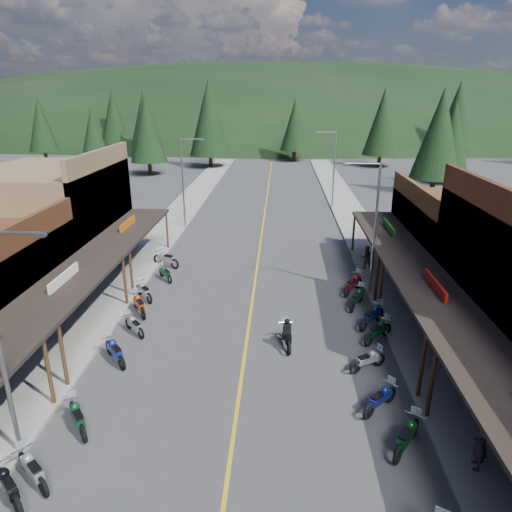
# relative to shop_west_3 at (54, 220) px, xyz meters

# --- Properties ---
(ground) EXTENTS (220.00, 220.00, 0.00)m
(ground) POSITION_rel_shop_west_3_xyz_m (13.78, -11.30, -3.52)
(ground) COLOR #38383A
(ground) RESTS_ON ground
(centerline) EXTENTS (0.15, 90.00, 0.01)m
(centerline) POSITION_rel_shop_west_3_xyz_m (13.78, 8.70, -3.51)
(centerline) COLOR gold
(centerline) RESTS_ON ground
(sidewalk_west) EXTENTS (3.40, 94.00, 0.15)m
(sidewalk_west) POSITION_rel_shop_west_3_xyz_m (5.08, 8.70, -3.44)
(sidewalk_west) COLOR gray
(sidewalk_west) RESTS_ON ground
(sidewalk_east) EXTENTS (3.40, 94.00, 0.15)m
(sidewalk_east) POSITION_rel_shop_west_3_xyz_m (22.48, 8.70, -3.44)
(sidewalk_east) COLOR gray
(sidewalk_east) RESTS_ON ground
(shop_west_3) EXTENTS (10.90, 10.20, 8.20)m
(shop_west_3) POSITION_rel_shop_west_3_xyz_m (0.00, 0.00, 0.00)
(shop_west_3) COLOR brown
(shop_west_3) RESTS_ON ground
(shop_east_3) EXTENTS (10.90, 10.20, 6.20)m
(shop_east_3) POSITION_rel_shop_west_3_xyz_m (27.54, 0.00, -0.99)
(shop_east_3) COLOR #4C2D16
(shop_east_3) RESTS_ON ground
(streetlight_0) EXTENTS (2.16, 0.18, 8.00)m
(streetlight_0) POSITION_rel_shop_west_3_xyz_m (6.83, -17.30, 0.94)
(streetlight_0) COLOR gray
(streetlight_0) RESTS_ON ground
(streetlight_1) EXTENTS (2.16, 0.18, 8.00)m
(streetlight_1) POSITION_rel_shop_west_3_xyz_m (6.83, 10.70, 0.94)
(streetlight_1) COLOR gray
(streetlight_1) RESTS_ON ground
(streetlight_2) EXTENTS (2.16, 0.18, 8.00)m
(streetlight_2) POSITION_rel_shop_west_3_xyz_m (20.74, -3.30, 0.94)
(streetlight_2) COLOR gray
(streetlight_2) RESTS_ON ground
(streetlight_3) EXTENTS (2.16, 0.18, 8.00)m
(streetlight_3) POSITION_rel_shop_west_3_xyz_m (20.74, 18.70, 0.94)
(streetlight_3) COLOR gray
(streetlight_3) RESTS_ON ground
(ridge_hill) EXTENTS (310.00, 140.00, 60.00)m
(ridge_hill) POSITION_rel_shop_west_3_xyz_m (13.78, 123.70, -3.52)
(ridge_hill) COLOR black
(ridge_hill) RESTS_ON ground
(pine_0) EXTENTS (5.04, 5.04, 11.00)m
(pine_0) POSITION_rel_shop_west_3_xyz_m (-26.22, 50.70, 2.96)
(pine_0) COLOR black
(pine_0) RESTS_ON ground
(pine_1) EXTENTS (5.88, 5.88, 12.50)m
(pine_1) POSITION_rel_shop_west_3_xyz_m (-10.22, 58.70, 3.72)
(pine_1) COLOR black
(pine_1) RESTS_ON ground
(pine_2) EXTENTS (6.72, 6.72, 14.00)m
(pine_2) POSITION_rel_shop_west_3_xyz_m (3.78, 46.70, 4.47)
(pine_2) COLOR black
(pine_2) RESTS_ON ground
(pine_3) EXTENTS (5.04, 5.04, 11.00)m
(pine_3) POSITION_rel_shop_west_3_xyz_m (17.78, 54.70, 2.96)
(pine_3) COLOR black
(pine_3) RESTS_ON ground
(pine_4) EXTENTS (5.88, 5.88, 12.50)m
(pine_4) POSITION_rel_shop_west_3_xyz_m (31.78, 48.70, 3.72)
(pine_4) COLOR black
(pine_4) RESTS_ON ground
(pine_5) EXTENTS (6.72, 6.72, 14.00)m
(pine_5) POSITION_rel_shop_west_3_xyz_m (47.78, 60.70, 4.47)
(pine_5) COLOR black
(pine_5) RESTS_ON ground
(pine_7) EXTENTS (5.88, 5.88, 12.50)m
(pine_7) POSITION_rel_shop_west_3_xyz_m (-18.22, 64.70, 3.72)
(pine_7) COLOR black
(pine_7) RESTS_ON ground
(pine_8) EXTENTS (4.48, 4.48, 10.00)m
(pine_8) POSITION_rel_shop_west_3_xyz_m (-8.22, 28.70, 2.46)
(pine_8) COLOR black
(pine_8) RESTS_ON ground
(pine_9) EXTENTS (4.93, 4.93, 10.80)m
(pine_9) POSITION_rel_shop_west_3_xyz_m (37.78, 33.70, 2.86)
(pine_9) COLOR black
(pine_9) RESTS_ON ground
(pine_10) EXTENTS (5.38, 5.38, 11.60)m
(pine_10) POSITION_rel_shop_west_3_xyz_m (-4.22, 38.70, 3.27)
(pine_10) COLOR black
(pine_10) RESTS_ON ground
(pine_11) EXTENTS (5.82, 5.82, 12.40)m
(pine_11) POSITION_rel_shop_west_3_xyz_m (33.78, 26.70, 3.67)
(pine_11) COLOR black
(pine_11) RESTS_ON ground
(bike_west_4) EXTENTS (2.05, 1.95, 1.21)m
(bike_west_4) POSITION_rel_shop_west_3_xyz_m (7.33, -19.09, -2.91)
(bike_west_4) COLOR black
(bike_west_4) RESTS_ON ground
(bike_west_5) EXTENTS (2.02, 1.86, 1.18)m
(bike_west_5) POSITION_rel_shop_west_3_xyz_m (7.73, -18.42, -2.93)
(bike_west_5) COLOR gray
(bike_west_5) RESTS_ON ground
(bike_west_6) EXTENTS (1.82, 2.11, 1.20)m
(bike_west_6) POSITION_rel_shop_west_3_xyz_m (8.12, -15.97, -2.92)
(bike_west_6) COLOR #0E4625
(bike_west_6) RESTS_ON ground
(bike_west_7) EXTENTS (1.96, 2.16, 1.25)m
(bike_west_7) POSITION_rel_shop_west_3_xyz_m (7.95, -11.54, -2.89)
(bike_west_7) COLOR navy
(bike_west_7) RESTS_ON ground
(bike_west_8) EXTENTS (1.76, 1.78, 1.07)m
(bike_west_8) POSITION_rel_shop_west_3_xyz_m (8.03, -8.93, -2.98)
(bike_west_8) COLOR gray
(bike_west_8) RESTS_ON ground
(bike_west_9) EXTENTS (1.76, 2.27, 1.26)m
(bike_west_9) POSITION_rel_shop_west_3_xyz_m (7.62, -6.70, -2.89)
(bike_west_9) COLOR #C13D0D
(bike_west_9) RESTS_ON ground
(bike_west_10) EXTENTS (1.87, 2.08, 1.20)m
(bike_west_10) POSITION_rel_shop_west_3_xyz_m (7.34, -4.81, -2.92)
(bike_west_10) COLOR #929297
(bike_west_10) RESTS_ON ground
(bike_west_11) EXTENTS (1.62, 1.88, 1.07)m
(bike_west_11) POSITION_rel_shop_west_3_xyz_m (7.90, -1.81, -2.98)
(bike_west_11) COLOR #0D451F
(bike_west_11) RESTS_ON ground
(bike_west_12) EXTENTS (2.38, 1.82, 1.32)m
(bike_west_12) POSITION_rel_shop_west_3_xyz_m (7.36, 0.62, -2.86)
(bike_west_12) COLOR gray
(bike_west_12) RESTS_ON ground
(bike_east_5) EXTENTS (1.84, 2.24, 1.26)m
(bike_east_5) POSITION_rel_shop_west_3_xyz_m (19.78, -16.37, -2.89)
(bike_east_5) COLOR #0A3615
(bike_east_5) RESTS_ON ground
(bike_east_6) EXTENTS (1.93, 1.92, 1.17)m
(bike_east_6) POSITION_rel_shop_west_3_xyz_m (19.30, -14.31, -2.94)
(bike_east_6) COLOR navy
(bike_east_6) RESTS_ON ground
(bike_east_7) EXTENTS (1.98, 1.51, 1.09)m
(bike_east_7) POSITION_rel_shop_west_3_xyz_m (19.31, -11.57, -2.97)
(bike_east_7) COLOR #A2A2A8
(bike_east_7) RESTS_ON ground
(bike_east_8) EXTENTS (2.01, 1.98, 1.21)m
(bike_east_8) POSITION_rel_shop_west_3_xyz_m (20.26, -9.02, -2.91)
(bike_east_8) COLOR #0B3824
(bike_east_8) RESTS_ON ground
(bike_east_9) EXTENTS (2.05, 2.21, 1.29)m
(bike_east_9) POSITION_rel_shop_west_3_xyz_m (20.24, -7.49, -2.87)
(bike_east_9) COLOR navy
(bike_east_9) RESTS_ON ground
(bike_east_10) EXTENTS (1.65, 2.32, 1.27)m
(bike_east_10) POSITION_rel_shop_west_3_xyz_m (19.81, -5.22, -2.88)
(bike_east_10) COLOR #0B3917
(bike_east_10) RESTS_ON ground
(bike_east_11) EXTENTS (1.91, 2.37, 1.33)m
(bike_east_11) POSITION_rel_shop_west_3_xyz_m (19.88, -3.22, -2.86)
(bike_east_11) COLOR maroon
(bike_east_11) RESTS_ON ground
(rider_on_bike) EXTENTS (0.95, 2.17, 1.60)m
(rider_on_bike) POSITION_rel_shop_west_3_xyz_m (15.76, -9.76, -2.88)
(rider_on_bike) COLOR black
(rider_on_bike) RESTS_ON ground
(pedestrian_east_a) EXTENTS (0.60, 0.78, 1.91)m
(pedestrian_east_a) POSITION_rel_shop_west_3_xyz_m (21.81, -17.19, -2.41)
(pedestrian_east_a) COLOR #291F2F
(pedestrian_east_a) RESTS_ON sidewalk_east
(pedestrian_east_b) EXTENTS (0.82, 0.51, 1.63)m
(pedestrian_east_b) POSITION_rel_shop_west_3_xyz_m (21.31, 0.69, -2.56)
(pedestrian_east_b) COLOR brown
(pedestrian_east_b) RESTS_ON sidewalk_east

